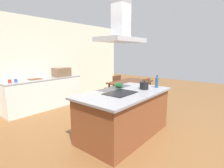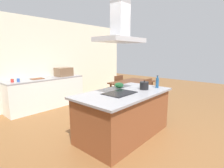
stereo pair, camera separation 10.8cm
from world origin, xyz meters
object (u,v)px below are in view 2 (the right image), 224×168
tea_kettle (144,86)px  chair_facing_back_wall (116,86)px  coffee_mug_blue (18,80)px  dining_table (132,84)px  cooktop (120,93)px  chair_facing_island (151,92)px  cutting_board (37,79)px  range_hood (120,28)px  countertop_microwave (64,72)px  olive_oil_bottle (157,83)px  coffee_mug_red (12,81)px  mixing_bowl (119,85)px

tea_kettle → chair_facing_back_wall: bearing=54.1°
coffee_mug_blue → dining_table: (2.77, -1.74, -0.28)m
cooktop → coffee_mug_blue: (-0.76, 2.84, 0.04)m
chair_facing_island → cutting_board: bearing=131.6°
tea_kettle → chair_facing_island: tea_kettle is taller
chair_facing_back_wall → range_hood: bearing=-138.7°
range_hood → countertop_microwave: bearing=77.0°
coffee_mug_blue → countertop_microwave: bearing=1.6°
tea_kettle → chair_facing_island: (1.40, 0.60, -0.47)m
olive_oil_bottle → coffee_mug_blue: (-1.71, 3.13, -0.07)m
dining_table → tea_kettle: bearing=-137.9°
tea_kettle → olive_oil_bottle: (0.34, -0.12, 0.03)m
coffee_mug_blue → range_hood: 3.16m
coffee_mug_red → cutting_board: size_ratio=0.26×
dining_table → coffee_mug_red: bearing=148.7°
dining_table → range_hood: (-2.01, -1.10, 1.43)m
cutting_board → dining_table: bearing=-39.6°
cooktop → chair_facing_island: cooktop is taller
tea_kettle → mixing_bowl: 0.56m
cooktop → dining_table: cooktop is taller
olive_oil_bottle → dining_table: (1.06, 1.39, -0.35)m
coffee_mug_red → cooktop: bearing=-72.7°
tea_kettle → countertop_microwave: countertop_microwave is taller
olive_oil_bottle → cutting_board: 3.42m
chair_facing_island → countertop_microwave: bearing=118.9°
coffee_mug_red → olive_oil_bottle: bearing=-59.7°
tea_kettle → coffee_mug_blue: 3.30m
tea_kettle → cutting_board: (-0.81, 3.10, -0.07)m
olive_oil_bottle → range_hood: bearing=163.0°
countertop_microwave → coffee_mug_blue: size_ratio=5.56×
tea_kettle → chair_facing_back_wall: 2.43m
cutting_board → chair_facing_back_wall: (2.21, -1.16, -0.40)m
coffee_mug_red → chair_facing_island: coffee_mug_red is taller
mixing_bowl → chair_facing_island: mixing_bowl is taller
countertop_microwave → coffee_mug_red: countertop_microwave is taller
tea_kettle → cutting_board: 3.20m
coffee_mug_blue → cutting_board: (0.56, 0.09, -0.04)m
coffee_mug_red → mixing_bowl: bearing=-62.5°
coffee_mug_blue → chair_facing_back_wall: size_ratio=0.10×
countertop_microwave → cutting_board: 0.88m
countertop_microwave → dining_table: bearing=-52.8°
mixing_bowl → range_hood: bearing=-139.5°
cooktop → chair_facing_back_wall: cooktop is taller
tea_kettle → dining_table: tea_kettle is taller
countertop_microwave → chair_facing_back_wall: size_ratio=0.56×
mixing_bowl → coffee_mug_blue: bearing=115.3°
coffee_mug_blue → range_hood: range_hood is taller
coffee_mug_blue → dining_table: bearing=-32.1°
cooktop → chair_facing_back_wall: bearing=41.3°
countertop_microwave → cutting_board: (-0.87, 0.05, -0.13)m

